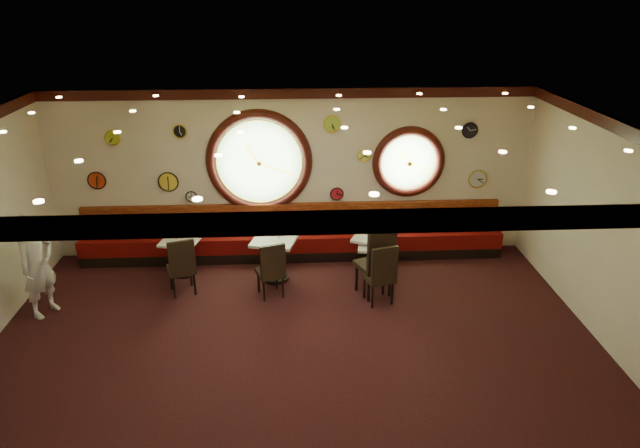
{
  "coord_description": "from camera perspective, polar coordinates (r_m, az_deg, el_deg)",
  "views": [
    {
      "loc": [
        -0.02,
        -7.24,
        4.92
      ],
      "look_at": [
        0.41,
        0.8,
        1.5
      ],
      "focal_mm": 32.0,
      "sensor_mm": 36.0,
      "label": 1
    }
  ],
  "objects": [
    {
      "name": "condiment_b_bottle",
      "position": [
        10.04,
        -3.84,
        -0.79
      ],
      "size": [
        0.05,
        0.05,
        0.15
      ],
      "primitive_type": "cylinder",
      "color": "gold",
      "rests_on": "table_b"
    },
    {
      "name": "wall_clock_0",
      "position": [
        10.71,
        4.42,
        6.85
      ],
      "size": [
        0.22,
        0.03,
        0.22
      ],
      "primitive_type": "cylinder",
      "rotation": [
        1.57,
        0.0,
        0.0
      ],
      "color": "#E9EB4E",
      "rests_on": "wall_back"
    },
    {
      "name": "porthole_left_frame",
      "position": [
        10.69,
        -6.09,
        6.19
      ],
      "size": [
        1.98,
        0.18,
        1.98
      ],
      "primitive_type": "torus",
      "rotation": [
        1.57,
        0.0,
        0.0
      ],
      "color": "black",
      "rests_on": "wall_back"
    },
    {
      "name": "porthole_right_glass",
      "position": [
        10.93,
        8.83,
        6.16
      ],
      "size": [
        1.1,
        0.02,
        1.1
      ],
      "primitive_type": "cylinder",
      "rotation": [
        1.57,
        0.0,
        0.0
      ],
      "color": "#93C878",
      "rests_on": "wall_back"
    },
    {
      "name": "chair_a",
      "position": [
        9.82,
        -13.68,
        -3.83
      ],
      "size": [
        0.56,
        0.56,
        0.64
      ],
      "rotation": [
        0.0,
        0.0,
        0.35
      ],
      "color": "black",
      "rests_on": "floor"
    },
    {
      "name": "banquette_seat",
      "position": [
        10.96,
        -2.69,
        -1.65
      ],
      "size": [
        8.0,
        0.55,
        0.3
      ],
      "primitive_type": "cube",
      "color": "#560707",
      "rests_on": "banquette_base"
    },
    {
      "name": "table_d",
      "position": [
        10.21,
        5.51,
        -3.28
      ],
      "size": [
        0.68,
        0.68,
        0.66
      ],
      "color": "black",
      "rests_on": "floor"
    },
    {
      "name": "chair_d",
      "position": [
        9.49,
        5.78,
        -3.41
      ],
      "size": [
        0.69,
        0.69,
        0.77
      ],
      "rotation": [
        0.0,
        0.0,
        0.4
      ],
      "color": "black",
      "rests_on": "floor"
    },
    {
      "name": "porthole_right_ring",
      "position": [
        10.88,
        8.87,
        6.09
      ],
      "size": [
        1.09,
        0.03,
        1.09
      ],
      "primitive_type": "torus",
      "rotation": [
        1.57,
        0.0,
        0.0
      ],
      "color": "yellow",
      "rests_on": "wall_back"
    },
    {
      "name": "condiment_a_bottle",
      "position": [
        10.52,
        -13.17,
        -0.77
      ],
      "size": [
        0.06,
        0.06,
        0.18
      ],
      "primitive_type": "cylinder",
      "color": "gold",
      "rests_on": "table_a"
    },
    {
      "name": "ceiling",
      "position": [
        7.44,
        -2.88,
        9.62
      ],
      "size": [
        9.0,
        6.0,
        0.02
      ],
      "primitive_type": "cube",
      "color": "gold",
      "rests_on": "wall_back"
    },
    {
      "name": "porthole_left_glass",
      "position": [
        10.7,
        -6.09,
        6.22
      ],
      "size": [
        1.66,
        0.02,
        1.66
      ],
      "primitive_type": "cylinder",
      "rotation": [
        1.57,
        0.0,
        0.0
      ],
      "color": "#93C878",
      "rests_on": "wall_back"
    },
    {
      "name": "condiment_a_salt",
      "position": [
        10.47,
        -14.2,
        -1.18
      ],
      "size": [
        0.04,
        0.04,
        0.11
      ],
      "primitive_type": "cylinder",
      "color": "silver",
      "rests_on": "table_a"
    },
    {
      "name": "wall_back",
      "position": [
        10.76,
        -2.83,
        5.03
      ],
      "size": [
        9.0,
        0.02,
        3.2
      ],
      "primitive_type": "cube",
      "color": "beige",
      "rests_on": "floor"
    },
    {
      "name": "wall_clock_4",
      "position": [
        10.99,
        -20.01,
        8.11
      ],
      "size": [
        0.26,
        0.03,
        0.26
      ],
      "primitive_type": "cylinder",
      "rotation": [
        1.57,
        0.0,
        0.0
      ],
      "color": "#AFCD29",
      "rests_on": "wall_back"
    },
    {
      "name": "condiment_d_pepper",
      "position": [
        10.05,
        5.62,
        -1.84
      ],
      "size": [
        0.04,
        0.04,
        0.11
      ],
      "primitive_type": "cylinder",
      "color": "#BDBCC1",
      "rests_on": "table_d"
    },
    {
      "name": "chair_c",
      "position": [
        9.31,
        6.16,
        -4.68
      ],
      "size": [
        0.55,
        0.55,
        0.66
      ],
      "rotation": [
        0.0,
        0.0,
        0.27
      ],
      "color": "black",
      "rests_on": "floor"
    },
    {
      "name": "wall_clock_1",
      "position": [
        11.02,
        14.74,
        9.05
      ],
      "size": [
        0.28,
        0.03,
        0.28
      ],
      "primitive_type": "cylinder",
      "rotation": [
        1.57,
        0.0,
        0.0
      ],
      "color": "black",
      "rests_on": "wall_back"
    },
    {
      "name": "porthole_right_frame",
      "position": [
        10.91,
        8.84,
        6.13
      ],
      "size": [
        1.38,
        0.18,
        1.38
      ],
      "primitive_type": "torus",
      "rotation": [
        1.57,
        0.0,
        0.0
      ],
      "color": "black",
      "rests_on": "wall_back"
    },
    {
      "name": "condiment_c_salt",
      "position": [
        10.24,
        4.71,
        -0.82
      ],
      "size": [
        0.04,
        0.04,
        0.11
      ],
      "primitive_type": "cylinder",
      "color": "silver",
      "rests_on": "table_c"
    },
    {
      "name": "wall_clock_3",
      "position": [
        10.68,
        -13.85,
        8.99
      ],
      "size": [
        0.24,
        0.03,
        0.24
      ],
      "primitive_type": "cylinder",
      "rotation": [
        1.57,
        0.0,
        0.0
      ],
      "color": "black",
      "rests_on": "wall_back"
    },
    {
      "name": "condiment_b_pepper",
      "position": [
        9.96,
        -4.15,
        -1.14
      ],
      "size": [
        0.04,
        0.04,
        0.1
      ],
      "primitive_type": "cylinder",
      "color": "silver",
      "rests_on": "table_b"
    },
    {
      "name": "condiment_c_bottle",
      "position": [
        10.28,
        5.79,
        -0.62
      ],
      "size": [
        0.05,
        0.05,
        0.16
      ],
      "primitive_type": "cylinder",
      "color": "gold",
      "rests_on": "table_c"
    },
    {
      "name": "table_b",
      "position": [
        10.1,
        -4.52,
        -2.99
      ],
      "size": [
        0.89,
        0.89,
        0.8
      ],
      "color": "black",
      "rests_on": "floor"
    },
    {
      "name": "wall_clock_5",
      "position": [
        10.89,
        1.69,
        3.04
      ],
      "size": [
        0.24,
        0.03,
        0.24
      ],
      "primitive_type": "cylinder",
      "rotation": [
        1.57,
        0.0,
        0.0
      ],
      "color": "red",
      "rests_on": "wall_back"
    },
    {
      "name": "table_c",
      "position": [
        10.36,
        5.34,
        -2.55
      ],
      "size": [
        0.88,
        0.88,
        0.74
      ],
      "color": "black",
      "rests_on": "floor"
    },
    {
      "name": "wall_right",
      "position": [
        9.16,
        26.77,
        -0.84
      ],
      "size": [
        0.02,
        6.0,
        3.2
      ],
      "primitive_type": "cube",
      "color": "beige",
      "rests_on": "floor"
    },
    {
      "name": "wall_clock_8",
      "position": [
        11.0,
        -14.92,
        4.11
      ],
      "size": [
        0.36,
        0.03,
        0.36
      ],
      "primitive_type": "cylinder",
      "rotation": [
        1.57,
        0.0,
        0.0
      ],
      "color": "yellow",
      "rests_on": "wall_back"
    },
    {
      "name": "molding_right",
      "position": [
        8.7,
        28.26,
        8.29
      ],
      "size": [
        0.1,
        6.0,
        0.18
      ],
      "primitive_type": "cube",
      "color": "black",
      "rests_on": "wall_back"
    },
    {
      "name": "chair_b",
      "position": [
        9.5,
        -4.87,
        -4.28
      ],
      "size": [
        0.54,
        0.54,
        0.63
      ],
      "rotation": [
        0.0,
        0.0,
        0.32
      ],
      "color": "black",
      "rests_on": "floor"
    },
    {
      "name": "waiter",
      "position": [
        9.94,
        -26.41,
        -3.77
      ],
      "size": [
        0.64,
        0.73,
        1.69
      ],
      "primitive_type": "imported",
      "rotation": [
        0.0,
        0.0,
        1.09
      ],
      "color": "silver",
      "rests_on": "floor"
    },
    {
      "name": "condiment_d_salt",
      "position": [
        10.15,
        5.36,
        -1.63
      ],
      "size": [
        0.03,
        0.03,
        0.09
      ],
      "primitive_type": "cylinder",
      "color": "silver",
      "rests_on": "table_d"
    },
    {
      "name": "condiment_d_bottle",
      "position": [
        10.12,
        6.01,
        -1.52
      ],
      "size": [
        0.05,
        0.05,
        0.17
      ],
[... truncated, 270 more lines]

